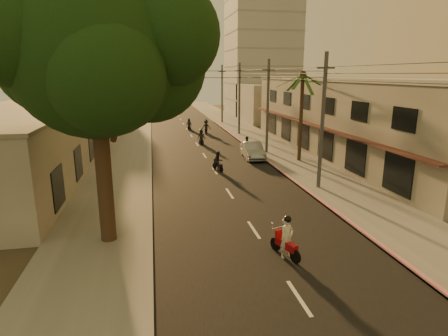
{
  "coord_description": "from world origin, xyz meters",
  "views": [
    {
      "loc": [
        -4.75,
        -14.88,
        7.62
      ],
      "look_at": [
        -0.35,
        8.13,
        1.72
      ],
      "focal_mm": 30.0,
      "sensor_mm": 36.0,
      "label": 1
    }
  ],
  "objects_px": {
    "palm_tree": "(303,80)",
    "scooter_far_b": "(206,127)",
    "broadleaf_tree": "(104,53)",
    "parked_car": "(253,150)",
    "scooter_red": "(286,239)",
    "scooter_far_a": "(201,137)",
    "scooter_mid_b": "(247,147)",
    "scooter_far_c": "(189,125)",
    "scooter_mid_a": "(218,162)"
  },
  "relations": [
    {
      "from": "palm_tree",
      "to": "scooter_mid_a",
      "type": "bearing_deg",
      "value": -165.32
    },
    {
      "from": "palm_tree",
      "to": "scooter_mid_b",
      "type": "xyz_separation_m",
      "value": [
        -4.07,
        3.05,
        -6.28
      ]
    },
    {
      "from": "palm_tree",
      "to": "parked_car",
      "type": "relative_size",
      "value": 1.75
    },
    {
      "from": "broadleaf_tree",
      "to": "scooter_far_a",
      "type": "height_order",
      "value": "broadleaf_tree"
    },
    {
      "from": "scooter_mid_b",
      "to": "palm_tree",
      "type": "bearing_deg",
      "value": -16.13
    },
    {
      "from": "scooter_far_b",
      "to": "scooter_far_c",
      "type": "distance_m",
      "value": 4.48
    },
    {
      "from": "scooter_mid_a",
      "to": "scooter_mid_b",
      "type": "bearing_deg",
      "value": 36.2
    },
    {
      "from": "scooter_mid_b",
      "to": "scooter_far_a",
      "type": "relative_size",
      "value": 1.08
    },
    {
      "from": "parked_car",
      "to": "scooter_red",
      "type": "bearing_deg",
      "value": -97.7
    },
    {
      "from": "scooter_far_c",
      "to": "scooter_mid_b",
      "type": "bearing_deg",
      "value": -64.1
    },
    {
      "from": "scooter_mid_a",
      "to": "scooter_far_c",
      "type": "bearing_deg",
      "value": 72.03
    },
    {
      "from": "scooter_far_c",
      "to": "broadleaf_tree",
      "type": "bearing_deg",
      "value": -86.54
    },
    {
      "from": "broadleaf_tree",
      "to": "scooter_far_a",
      "type": "relative_size",
      "value": 6.82
    },
    {
      "from": "scooter_mid_b",
      "to": "scooter_far_c",
      "type": "distance_m",
      "value": 18.64
    },
    {
      "from": "scooter_far_b",
      "to": "scooter_far_c",
      "type": "height_order",
      "value": "scooter_far_b"
    },
    {
      "from": "scooter_far_b",
      "to": "scooter_far_c",
      "type": "bearing_deg",
      "value": 125.57
    },
    {
      "from": "scooter_red",
      "to": "scooter_far_a",
      "type": "bearing_deg",
      "value": 70.82
    },
    {
      "from": "scooter_far_c",
      "to": "parked_car",
      "type": "bearing_deg",
      "value": -63.92
    },
    {
      "from": "scooter_mid_b",
      "to": "scooter_far_b",
      "type": "bearing_deg",
      "value": 118.25
    },
    {
      "from": "scooter_red",
      "to": "scooter_far_b",
      "type": "distance_m",
      "value": 34.28
    },
    {
      "from": "scooter_far_b",
      "to": "broadleaf_tree",
      "type": "bearing_deg",
      "value": -94.04
    },
    {
      "from": "scooter_mid_b",
      "to": "parked_car",
      "type": "xyz_separation_m",
      "value": [
        0.29,
        -1.11,
        -0.11
      ]
    },
    {
      "from": "parked_car",
      "to": "scooter_far_c",
      "type": "relative_size",
      "value": 2.87
    },
    {
      "from": "parked_car",
      "to": "broadleaf_tree",
      "type": "bearing_deg",
      "value": -121.31
    },
    {
      "from": "scooter_mid_b",
      "to": "parked_car",
      "type": "distance_m",
      "value": 1.15
    },
    {
      "from": "scooter_mid_b",
      "to": "parked_car",
      "type": "height_order",
      "value": "scooter_mid_b"
    },
    {
      "from": "scooter_far_b",
      "to": "scooter_far_c",
      "type": "xyz_separation_m",
      "value": [
        -1.82,
        4.09,
        -0.14
      ]
    },
    {
      "from": "palm_tree",
      "to": "scooter_mid_b",
      "type": "height_order",
      "value": "palm_tree"
    },
    {
      "from": "scooter_far_b",
      "to": "scooter_mid_b",
      "type": "bearing_deg",
      "value": -70.94
    },
    {
      "from": "scooter_red",
      "to": "parked_car",
      "type": "xyz_separation_m",
      "value": [
        3.63,
        18.96,
        -0.09
      ]
    },
    {
      "from": "broadleaf_tree",
      "to": "parked_car",
      "type": "distance_m",
      "value": 20.65
    },
    {
      "from": "scooter_red",
      "to": "scooter_far_b",
      "type": "bearing_deg",
      "value": 68.1
    },
    {
      "from": "parked_car",
      "to": "scooter_far_c",
      "type": "height_order",
      "value": "scooter_far_c"
    },
    {
      "from": "broadleaf_tree",
      "to": "scooter_mid_b",
      "type": "height_order",
      "value": "broadleaf_tree"
    },
    {
      "from": "scooter_far_a",
      "to": "scooter_far_c",
      "type": "relative_size",
      "value": 1.09
    },
    {
      "from": "scooter_far_b",
      "to": "scooter_far_a",
      "type": "bearing_deg",
      "value": -90.78
    },
    {
      "from": "palm_tree",
      "to": "scooter_far_c",
      "type": "bearing_deg",
      "value": 109.98
    },
    {
      "from": "scooter_far_b",
      "to": "parked_car",
      "type": "height_order",
      "value": "scooter_far_b"
    },
    {
      "from": "scooter_red",
      "to": "scooter_mid_a",
      "type": "relative_size",
      "value": 1.16
    },
    {
      "from": "palm_tree",
      "to": "broadleaf_tree",
      "type": "bearing_deg",
      "value": -136.52
    },
    {
      "from": "scooter_far_a",
      "to": "parked_car",
      "type": "xyz_separation_m",
      "value": [
        3.75,
        -8.0,
        -0.02
      ]
    },
    {
      "from": "scooter_red",
      "to": "scooter_mid_a",
      "type": "distance_m",
      "value": 15.0
    },
    {
      "from": "palm_tree",
      "to": "scooter_far_b",
      "type": "xyz_separation_m",
      "value": [
        -5.93,
        17.23,
        -6.27
      ]
    },
    {
      "from": "palm_tree",
      "to": "scooter_red",
      "type": "bearing_deg",
      "value": -113.52
    },
    {
      "from": "palm_tree",
      "to": "scooter_far_a",
      "type": "relative_size",
      "value": 4.62
    },
    {
      "from": "palm_tree",
      "to": "scooter_red",
      "type": "xyz_separation_m",
      "value": [
        -7.41,
        -17.02,
        -6.3
      ]
    },
    {
      "from": "broadleaf_tree",
      "to": "scooter_red",
      "type": "bearing_deg",
      "value": -23.7
    },
    {
      "from": "palm_tree",
      "to": "scooter_far_a",
      "type": "bearing_deg",
      "value": 127.12
    },
    {
      "from": "scooter_far_a",
      "to": "scooter_far_c",
      "type": "distance_m",
      "value": 11.39
    },
    {
      "from": "broadleaf_tree",
      "to": "scooter_red",
      "type": "height_order",
      "value": "broadleaf_tree"
    }
  ]
}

